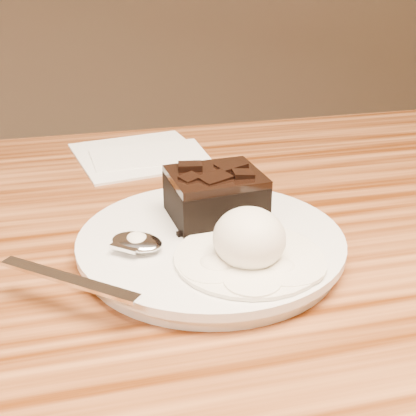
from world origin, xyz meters
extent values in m
cylinder|color=white|center=(0.06, 0.03, 0.76)|extent=(0.23, 0.23, 0.02)
cube|color=black|center=(0.07, 0.06, 0.79)|extent=(0.08, 0.07, 0.04)
ellipsoid|color=white|center=(0.08, -0.02, 0.79)|extent=(0.06, 0.06, 0.05)
cylinder|color=white|center=(0.08, -0.02, 0.77)|extent=(0.12, 0.12, 0.00)
cube|color=white|center=(0.03, 0.29, 0.75)|extent=(0.17, 0.17, 0.01)
cube|color=black|center=(0.03, 0.03, 0.77)|extent=(0.01, 0.01, 0.00)
cube|color=black|center=(0.00, 0.03, 0.77)|extent=(0.01, 0.01, 0.00)
cube|color=black|center=(0.11, 0.02, 0.77)|extent=(0.01, 0.01, 0.00)
cube|color=black|center=(0.07, 0.01, 0.77)|extent=(0.01, 0.01, 0.00)
camera|label=1|loc=(-0.05, -0.39, 1.00)|focal=49.91mm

